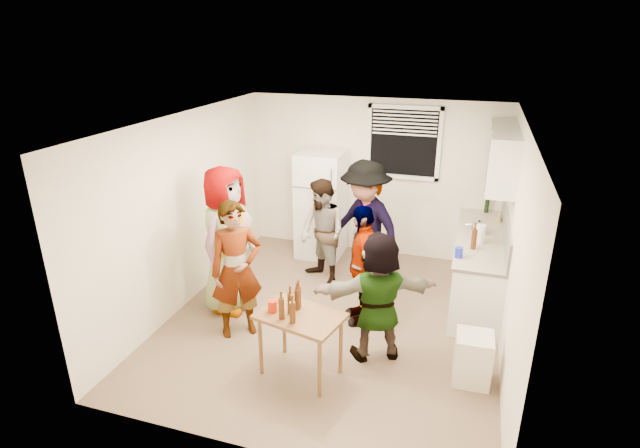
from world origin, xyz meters
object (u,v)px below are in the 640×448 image
(guest_back_left, at_px, (322,281))
(red_cup, at_px, (273,311))
(guest_grey, at_px, (232,306))
(kettle, at_px, (478,234))
(serving_table, at_px, (301,373))
(guest_back_right, at_px, (363,287))
(guest_orange, at_px, (375,355))
(wine_bottle, at_px, (486,212))
(guest_black, at_px, (360,319))
(guest_stripe, at_px, (241,331))
(beer_bottle_counter, at_px, (473,249))
(blue_cup, at_px, (458,257))
(refrigerator, at_px, (321,204))
(beer_bottle_table, at_px, (298,307))
(trash_bin, at_px, (472,360))

(guest_back_left, bearing_deg, red_cup, -48.84)
(guest_grey, xyz_separation_m, guest_back_left, (0.94, 1.04, 0.00))
(kettle, distance_m, serving_table, 3.04)
(serving_table, height_order, guest_back_right, serving_table)
(guest_back_left, xyz_separation_m, guest_orange, (1.11, -1.52, 0.00))
(wine_bottle, xyz_separation_m, guest_black, (-1.42, -2.03, -0.90))
(guest_stripe, distance_m, guest_back_left, 1.65)
(kettle, relative_size, red_cup, 1.91)
(beer_bottle_counter, bearing_deg, wine_bottle, 84.04)
(guest_grey, bearing_deg, kettle, -59.64)
(blue_cup, bearing_deg, red_cup, -138.95)
(kettle, distance_m, guest_back_left, 2.29)
(refrigerator, distance_m, guest_back_right, 1.55)
(guest_stripe, distance_m, guest_back_right, 1.95)
(beer_bottle_counter, height_order, red_cup, beer_bottle_counter)
(guest_back_left, bearing_deg, blue_cup, 21.39)
(guest_back_left, bearing_deg, wine_bottle, 66.55)
(serving_table, distance_m, guest_orange, 0.89)
(beer_bottle_table, relative_size, guest_back_left, 0.16)
(beer_bottle_counter, bearing_deg, kettle, 84.65)
(guest_grey, bearing_deg, guest_back_right, -49.09)
(serving_table, height_order, guest_black, serving_table)
(guest_orange, bearing_deg, refrigerator, -85.15)
(trash_bin, relative_size, serving_table, 0.64)
(beer_bottle_counter, distance_m, beer_bottle_table, 2.41)
(wine_bottle, relative_size, guest_back_left, 0.17)
(guest_back_left, bearing_deg, refrigerator, 146.36)
(blue_cup, bearing_deg, wine_bottle, 79.96)
(guest_grey, bearing_deg, beer_bottle_counter, -68.39)
(beer_bottle_table, xyz_separation_m, guest_black, (0.43, 1.10, -0.72))
(blue_cup, xyz_separation_m, guest_orange, (-0.77, -0.96, -0.90))
(red_cup, height_order, guest_back_left, red_cup)
(guest_back_right, bearing_deg, beer_bottle_table, -68.38)
(guest_back_right, bearing_deg, beer_bottle_counter, 19.07)
(guest_orange, bearing_deg, wine_bottle, -136.92)
(wine_bottle, xyz_separation_m, blue_cup, (-0.31, -1.75, 0.00))
(wine_bottle, height_order, red_cup, wine_bottle)
(guest_orange, bearing_deg, guest_black, -88.62)
(guest_orange, bearing_deg, kettle, -143.70)
(wine_bottle, distance_m, beer_bottle_table, 3.64)
(guest_back_left, relative_size, guest_orange, 1.03)
(trash_bin, bearing_deg, guest_back_left, 142.33)
(beer_bottle_counter, height_order, trash_bin, beer_bottle_counter)
(guest_back_left, distance_m, guest_black, 1.14)
(guest_back_left, relative_size, guest_black, 1.00)
(red_cup, distance_m, guest_back_left, 2.23)
(serving_table, distance_m, guest_back_left, 2.12)
(blue_cup, distance_m, guest_orange, 1.53)
(wine_bottle, relative_size, blue_cup, 2.09)
(wine_bottle, relative_size, guest_back_right, 0.14)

